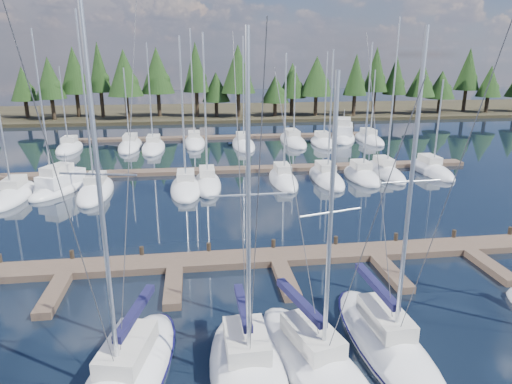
{
  "coord_description": "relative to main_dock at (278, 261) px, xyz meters",
  "views": [
    {
      "loc": [
        -4.58,
        -6.76,
        11.88
      ],
      "look_at": [
        -0.68,
        22.0,
        3.12
      ],
      "focal_mm": 32.0,
      "sensor_mm": 36.0,
      "label": 1
    }
  ],
  "objects": [
    {
      "name": "ground",
      "position": [
        0.0,
        12.64,
        -0.2
      ],
      "size": [
        260.0,
        260.0,
        0.0
      ],
      "primitive_type": "plane",
      "color": "black",
      "rests_on": "ground"
    },
    {
      "name": "far_shore",
      "position": [
        0.0,
        72.64,
        0.1
      ],
      "size": [
        220.0,
        30.0,
        0.6
      ],
      "primitive_type": "cube",
      "color": "#302A1B",
      "rests_on": "ground"
    },
    {
      "name": "main_dock",
      "position": [
        0.0,
        0.0,
        0.0
      ],
      "size": [
        44.0,
        6.13,
        0.9
      ],
      "color": "brown",
      "rests_on": "ground"
    },
    {
      "name": "back_docks",
      "position": [
        0.0,
        32.23,
        -0.0
      ],
      "size": [
        50.0,
        21.8,
        0.4
      ],
      "color": "brown",
      "rests_on": "ground"
    },
    {
      "name": "front_sailboat_1",
      "position": [
        -7.5,
        -9.39,
        0.08
      ],
      "size": [
        4.96,
        9.92,
        15.12
      ],
      "color": "silver",
      "rests_on": "ground"
    },
    {
      "name": "front_sailboat_2",
      "position": [
        -2.92,
        -9.43,
        0.08
      ],
      "size": [
        3.06,
        7.85,
        13.53
      ],
      "color": "silver",
      "rests_on": "ground"
    },
    {
      "name": "front_sailboat_3",
      "position": [
        -0.21,
        -9.48,
        0.07
      ],
      "size": [
        4.86,
        9.32,
        12.24
      ],
      "color": "silver",
      "rests_on": "ground"
    },
    {
      "name": "front_sailboat_4",
      "position": [
        3.07,
        -8.69,
        0.08
      ],
      "size": [
        3.06,
        9.73,
        13.63
      ],
      "color": "silver",
      "rests_on": "ground"
    },
    {
      "name": "back_sailboat_rows",
      "position": [
        -0.45,
        27.55,
        0.06
      ],
      "size": [
        43.76,
        32.1,
        16.17
      ],
      "color": "silver",
      "rests_on": "ground"
    },
    {
      "name": "motor_yacht_left",
      "position": [
        -16.73,
        17.75,
        0.25
      ],
      "size": [
        5.79,
        8.39,
        3.99
      ],
      "color": "silver",
      "rests_on": "ground"
    },
    {
      "name": "motor_yacht_right",
      "position": [
        16.98,
        39.84,
        0.35
      ],
      "size": [
        6.44,
        10.74,
        5.11
      ],
      "color": "silver",
      "rests_on": "ground"
    },
    {
      "name": "tree_line",
      "position": [
        -1.51,
        62.84,
        7.33
      ],
      "size": [
        187.31,
        11.59,
        13.6
      ],
      "color": "black",
      "rests_on": "far_shore"
    }
  ]
}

